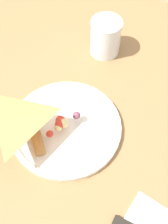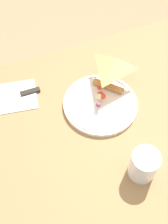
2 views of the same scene
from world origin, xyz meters
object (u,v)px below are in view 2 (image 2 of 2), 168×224
Objects in this scene: plate_pizza at (101,102)px; napkin_folded at (15,97)px; dining_table at (106,147)px; butter_knife at (17,95)px; milk_glass at (143,165)px.

plate_pizza reaches higher than napkin_folded.
napkin_folded is at bearing -47.60° from dining_table.
butter_knife is (0.24, -0.27, 0.10)m from dining_table.
napkin_folded is 0.01m from butter_knife.
napkin_folded is 0.92× the size of butter_knife.
dining_table is 0.37m from butter_knife.
plate_pizza is 0.30m from butter_knife.
napkin_folded is at bearing -56.03° from milk_glass.
butter_knife is at bearing -29.12° from plate_pizza.
milk_glass is at bearing 104.51° from dining_table.
butter_knife is (-0.01, 0.00, 0.00)m from napkin_folded.
dining_table is at bearing 76.56° from plate_pizza.
plate_pizza is 0.28m from milk_glass.
butter_knife is (0.27, -0.15, -0.01)m from plate_pizza.
milk_glass is 0.52m from napkin_folded.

